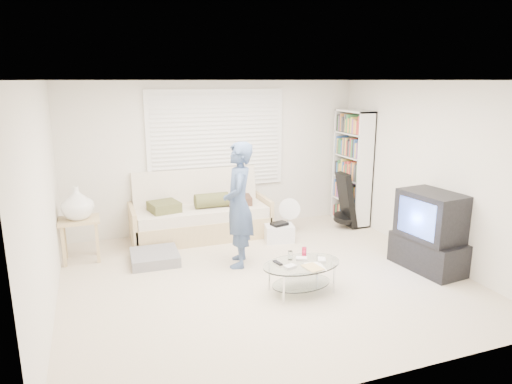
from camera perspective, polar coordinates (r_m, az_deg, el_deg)
name	(u,v)px	position (r m, az deg, el deg)	size (l,w,h in m)	color
ground	(264,278)	(6.02, 1.04, -10.72)	(5.00, 5.00, 0.00)	#C0B196
room_shell	(252,149)	(5.99, -0.55, 5.45)	(5.02, 4.52, 2.51)	silver
window_blinds	(217,139)	(7.63, -4.89, 6.61)	(2.32, 0.08, 1.62)	silver
futon_sofa	(200,216)	(7.48, -6.96, -2.97)	(2.21, 0.89, 1.08)	tan
grey_floor_pillow	(155,257)	(6.65, -12.54, -7.95)	(0.65, 0.65, 0.15)	slate
side_table	(77,206)	(6.78, -21.42, -1.66)	(0.55, 0.44, 1.08)	tan
bookshelf	(352,168)	(8.22, 11.90, 3.00)	(0.32, 0.84, 2.00)	white
guitar_case	(346,204)	(7.98, 11.15, -1.50)	(0.36, 0.36, 0.96)	black
floor_fan	(288,213)	(7.64, 4.04, -2.58)	(0.37, 0.25, 0.60)	white
storage_bin	(279,233)	(7.28, 2.93, -5.11)	(0.50, 0.40, 0.31)	white
tv_unit	(430,232)	(6.56, 20.88, -4.72)	(0.63, 1.04, 1.07)	black
coffee_table	(302,269)	(5.58, 5.74, -9.52)	(1.03, 0.69, 0.49)	silver
standing_person	(239,205)	(6.18, -2.20, -1.63)	(0.63, 0.41, 1.72)	navy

